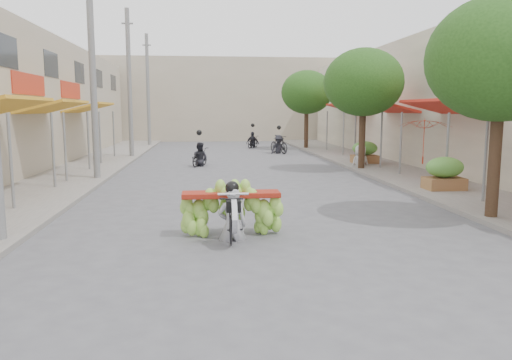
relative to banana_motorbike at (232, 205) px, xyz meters
The scene contains 19 objects.
ground 3.26m from the banana_motorbike, 74.82° to the right, with size 120.00×120.00×0.00m, color #59585E.
sidewalk_left 13.44m from the banana_motorbike, 117.34° to the left, with size 4.00×60.00×0.12m, color gray.
sidewalk_right 14.28m from the banana_motorbike, 56.71° to the left, with size 4.00×60.00×0.12m, color gray.
shophouse_row_right 17.01m from the banana_motorbike, 40.43° to the left, with size 9.77×40.00×6.00m.
far_building 35.05m from the banana_motorbike, 88.63° to the left, with size 20.00×6.00×7.00m, color #AFA18A.
utility_pole_mid 10.57m from the banana_motorbike, 117.09° to the left, with size 0.60×0.24×8.00m.
utility_pole_far 18.80m from the banana_motorbike, 104.29° to the left, with size 0.60×0.24×8.00m.
utility_pole_back 27.52m from the banana_motorbike, 99.63° to the left, with size 0.60×0.24×8.00m.
street_tree_near 7.02m from the banana_motorbike, ahead, with size 3.40×3.40×5.25m.
street_tree_mid 12.96m from the banana_motorbike, 60.30° to the left, with size 3.40×3.40×5.25m.
street_tree_far 23.96m from the banana_motorbike, 74.79° to the left, with size 3.40×3.40×5.25m.
produce_crate_mid 8.59m from the banana_motorbike, 35.02° to the left, with size 1.20×0.88×1.16m.
produce_crate_far 14.72m from the banana_motorbike, 61.45° to the left, with size 1.20×0.88×1.16m.
banana_motorbike is the anchor object (origin of this frame).
market_umbrella 9.12m from the banana_motorbike, 41.12° to the left, with size 1.73×1.73×1.55m.
pedestrian 13.77m from the banana_motorbike, 61.51° to the left, with size 1.02×0.73×1.88m.
bg_motorbike_a 13.49m from the banana_motorbike, 93.39° to the left, with size 1.10×1.62×1.95m.
bg_motorbike_b 20.26m from the banana_motorbike, 78.82° to the left, with size 1.27×1.96×1.95m.
bg_motorbike_c 24.70m from the banana_motorbike, 83.53° to the left, with size 1.20×1.56×1.95m.
Camera 1 is at (-1.36, -7.02, 2.63)m, focal length 35.00 mm.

